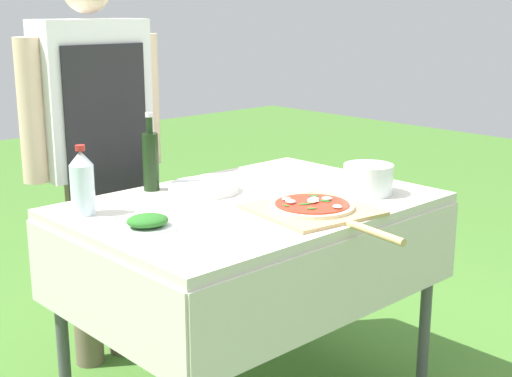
% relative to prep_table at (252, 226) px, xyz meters
% --- Properties ---
extents(prep_table, '(1.24, 0.87, 0.81)m').
position_rel_prep_table_xyz_m(prep_table, '(0.00, 0.00, 0.00)').
color(prep_table, beige).
rests_on(prep_table, ground).
extents(person_cook, '(0.61, 0.21, 1.62)m').
position_rel_prep_table_xyz_m(person_cook, '(-0.16, 0.74, 0.23)').
color(person_cook, '#70604C').
rests_on(person_cook, ground).
extents(pizza_on_peel, '(0.40, 0.61, 0.05)m').
position_rel_prep_table_xyz_m(pizza_on_peel, '(0.05, -0.25, 0.10)').
color(pizza_on_peel, tan).
rests_on(pizza_on_peel, prep_table).
extents(oil_bottle, '(0.06, 0.06, 0.28)m').
position_rel_prep_table_xyz_m(oil_bottle, '(-0.16, 0.36, 0.20)').
color(oil_bottle, black).
rests_on(oil_bottle, prep_table).
extents(water_bottle, '(0.08, 0.08, 0.23)m').
position_rel_prep_table_xyz_m(water_bottle, '(-0.50, 0.25, 0.20)').
color(water_bottle, silver).
rests_on(water_bottle, prep_table).
extents(herb_container, '(0.18, 0.17, 0.04)m').
position_rel_prep_table_xyz_m(herb_container, '(-0.44, -0.02, 0.11)').
color(herb_container, silver).
rests_on(herb_container, prep_table).
extents(mixing_tub, '(0.18, 0.18, 0.11)m').
position_rel_prep_table_xyz_m(mixing_tub, '(0.37, -0.21, 0.14)').
color(mixing_tub, silver).
rests_on(mixing_tub, prep_table).
extents(plate_stack, '(0.26, 0.26, 0.03)m').
position_rel_prep_table_xyz_m(plate_stack, '(-0.04, 0.21, 0.10)').
color(plate_stack, white).
rests_on(plate_stack, prep_table).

